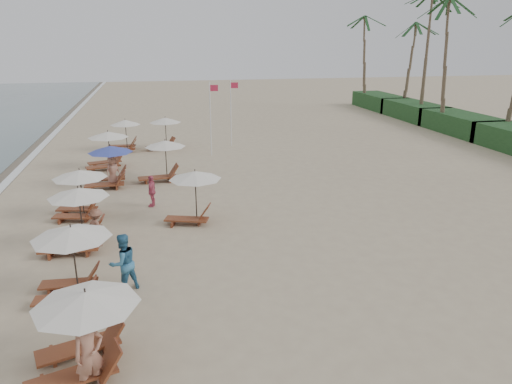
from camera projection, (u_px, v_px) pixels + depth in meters
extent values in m
plane|color=tan|center=(264.00, 288.00, 15.17)|extent=(160.00, 160.00, 0.00)
cube|color=#193D1C|center=(461.00, 124.00, 39.84)|extent=(3.20, 8.00, 1.60)
cube|color=#193D1C|center=(414.00, 111.00, 46.82)|extent=(3.20, 8.00, 1.60)
cube|color=#193D1C|center=(380.00, 102.00, 53.79)|extent=(3.20, 8.00, 1.60)
cylinder|color=brown|center=(450.00, 67.00, 39.40)|extent=(0.36, 0.36, 10.60)
cylinder|color=brown|center=(426.00, 59.00, 44.30)|extent=(0.36, 0.36, 11.40)
cylinder|color=brown|center=(405.00, 69.00, 49.68)|extent=(0.36, 0.36, 9.00)
cylinder|color=brown|center=(368.00, 63.00, 54.04)|extent=(0.36, 0.36, 9.80)
cylinder|color=black|center=(90.00, 333.00, 11.16)|extent=(0.05, 0.05, 2.00)
cone|color=silver|center=(86.00, 299.00, 10.89)|extent=(2.46, 2.46, 0.35)
cylinder|color=black|center=(75.00, 264.00, 14.33)|extent=(0.05, 0.05, 2.22)
cone|color=silver|center=(71.00, 233.00, 14.02)|extent=(2.33, 2.33, 0.35)
cylinder|color=black|center=(81.00, 219.00, 17.77)|extent=(0.05, 0.05, 2.29)
cone|color=silver|center=(78.00, 193.00, 17.45)|extent=(2.21, 2.21, 0.35)
cylinder|color=black|center=(82.00, 195.00, 20.92)|extent=(0.05, 0.05, 2.08)
cone|color=silver|center=(80.00, 174.00, 20.63)|extent=(2.33, 2.33, 0.35)
cylinder|color=black|center=(112.00, 167.00, 25.38)|extent=(0.05, 0.05, 2.12)
cone|color=#3644A2|center=(110.00, 149.00, 25.09)|extent=(2.32, 2.32, 0.35)
cylinder|color=black|center=(109.00, 151.00, 28.91)|extent=(0.05, 0.05, 2.17)
cone|color=silver|center=(108.00, 135.00, 28.61)|extent=(2.39, 2.39, 0.35)
cylinder|color=black|center=(126.00, 136.00, 33.45)|extent=(0.05, 0.05, 2.11)
cone|color=silver|center=(125.00, 122.00, 33.16)|extent=(2.07, 2.07, 0.35)
cylinder|color=black|center=(196.00, 197.00, 20.47)|extent=(0.05, 0.05, 2.15)
cone|color=silver|center=(195.00, 175.00, 20.18)|extent=(2.24, 2.24, 0.35)
cylinder|color=black|center=(166.00, 161.00, 26.54)|extent=(0.05, 0.05, 2.15)
cone|color=silver|center=(165.00, 144.00, 26.24)|extent=(2.24, 2.24, 0.35)
cylinder|color=black|center=(166.00, 134.00, 34.14)|extent=(0.05, 0.05, 2.15)
cone|color=silver|center=(165.00, 120.00, 33.84)|extent=(2.24, 2.24, 0.35)
imported|color=#A7705A|center=(89.00, 354.00, 10.51)|extent=(0.81, 0.72, 1.86)
imported|color=teal|center=(123.00, 263.00, 14.77)|extent=(1.16, 1.09, 1.89)
imported|color=#8B5A47|center=(97.00, 227.00, 18.07)|extent=(1.04, 1.08, 1.48)
imported|color=#C8506B|center=(152.00, 191.00, 22.36)|extent=(0.59, 0.95, 1.51)
imported|color=#A16B57|center=(113.00, 171.00, 25.31)|extent=(0.98, 0.95, 1.69)
cylinder|color=silver|center=(210.00, 119.00, 31.68)|extent=(0.08, 0.08, 4.88)
cube|color=#AD203C|center=(214.00, 88.00, 31.11)|extent=(0.55, 0.02, 0.40)
cylinder|color=silver|center=(231.00, 113.00, 34.65)|extent=(0.08, 0.08, 4.77)
cube|color=#AD203C|center=(234.00, 85.00, 34.10)|extent=(0.55, 0.02, 0.40)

